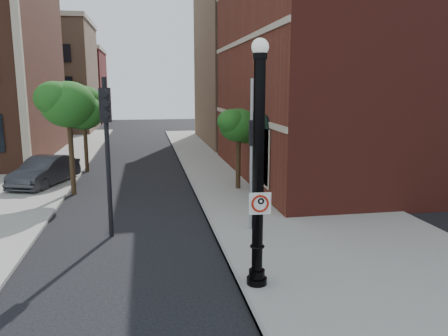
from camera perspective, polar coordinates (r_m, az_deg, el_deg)
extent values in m
plane|color=black|center=(10.83, -8.20, -17.74)|extent=(120.00, 120.00, 0.00)
cube|color=gray|center=(21.12, 7.24, -3.32)|extent=(8.00, 60.00, 0.12)
cube|color=gray|center=(20.30, -3.48, -3.79)|extent=(0.10, 60.00, 0.14)
cube|color=maroon|center=(28.60, 24.87, 11.44)|extent=(22.00, 16.00, 12.00)
cube|color=black|center=(19.50, 5.33, 1.37)|extent=(0.08, 1.40, 2.40)
cube|color=#B6A58D|center=(24.15, 2.23, 6.78)|extent=(0.06, 16.00, 0.25)
cube|color=#B6A58D|center=(24.21, 2.30, 16.27)|extent=(0.06, 16.00, 0.25)
cube|color=#B6A58D|center=(27.45, -25.25, 13.58)|extent=(0.40, 0.40, 14.00)
cube|color=#9A7254|center=(54.82, -23.06, 10.73)|extent=(12.00, 12.00, 12.00)
cube|color=maroon|center=(68.55, -20.44, 9.89)|extent=(12.00, 12.00, 10.00)
cube|color=#9A7254|center=(42.77, 12.39, 12.92)|extent=(22.00, 14.00, 14.00)
cylinder|color=black|center=(11.66, 4.29, -14.71)|extent=(0.53, 0.53, 0.28)
cylinder|color=black|center=(11.56, 4.31, -13.66)|extent=(0.41, 0.41, 0.24)
cylinder|color=black|center=(10.75, 4.50, -0.73)|extent=(0.28, 0.28, 5.46)
torus|color=black|center=(11.27, 4.36, -10.16)|extent=(0.38, 0.38, 0.06)
cylinder|color=black|center=(10.56, 4.73, 14.37)|extent=(0.34, 0.34, 0.14)
sphere|color=silver|center=(10.57, 4.75, 15.49)|extent=(0.41, 0.41, 0.41)
cube|color=white|center=(10.76, 4.72, -4.65)|extent=(0.55, 0.06, 0.55)
cube|color=black|center=(10.70, 4.74, -3.34)|extent=(0.55, 0.04, 0.05)
cube|color=black|center=(10.83, 4.70, -5.94)|extent=(0.55, 0.04, 0.05)
cube|color=black|center=(10.72, 3.39, -4.70)|extent=(0.05, 0.01, 0.55)
cube|color=black|center=(10.81, 6.04, -4.60)|extent=(0.05, 0.01, 0.55)
torus|color=#A81906|center=(10.76, 4.72, -4.65)|extent=(0.44, 0.08, 0.44)
cube|color=#A81906|center=(10.76, 4.72, -4.65)|extent=(0.31, 0.03, 0.31)
cube|color=black|center=(10.75, 4.46, -4.66)|extent=(0.05, 0.01, 0.26)
torus|color=black|center=(10.75, 4.85, -4.34)|extent=(0.17, 0.06, 0.17)
cylinder|color=black|center=(10.70, 4.74, -3.36)|extent=(0.03, 0.02, 0.03)
imported|color=#2B2B30|center=(24.49, -22.36, -0.42)|extent=(3.06, 4.93, 1.53)
cylinder|color=black|center=(15.17, -14.93, 1.11)|extent=(0.16, 0.16, 5.42)
cube|color=black|center=(14.99, -15.26, 7.94)|extent=(0.37, 0.35, 1.13)
sphere|color=#E50505|center=(14.80, -15.32, 9.44)|extent=(0.20, 0.20, 0.20)
sphere|color=#FF8C00|center=(14.81, -15.25, 8.13)|extent=(0.20, 0.20, 0.20)
sphere|color=#00E519|center=(14.82, -15.19, 6.82)|extent=(0.20, 0.20, 0.20)
cylinder|color=black|center=(15.29, 3.77, -0.68)|extent=(0.12, 0.12, 4.26)
cube|color=black|center=(15.08, 3.84, 4.62)|extent=(0.28, 0.26, 0.89)
sphere|color=#E50505|center=(14.91, 4.01, 5.75)|extent=(0.16, 0.16, 0.16)
sphere|color=#FF8C00|center=(14.94, 3.99, 4.73)|extent=(0.16, 0.16, 0.16)
sphere|color=#00E519|center=(14.97, 3.98, 3.71)|extent=(0.16, 0.16, 0.16)
cylinder|color=#999999|center=(15.16, 3.57, 1.38)|extent=(0.11, 0.11, 5.38)
cylinder|color=black|center=(21.87, -19.30, 1.84)|extent=(0.24, 0.24, 4.01)
ellipsoid|color=#194612|center=(21.66, -19.68, 7.83)|extent=(2.52, 2.52, 2.14)
ellipsoid|color=#194612|center=(22.05, -17.95, 6.93)|extent=(1.95, 1.95, 1.65)
ellipsoid|color=#194612|center=(21.40, -21.25, 8.47)|extent=(1.83, 1.83, 1.56)
cylinder|color=black|center=(27.58, -17.63, 3.49)|extent=(0.24, 0.24, 3.86)
ellipsoid|color=#194612|center=(27.41, -17.90, 8.06)|extent=(2.42, 2.42, 2.06)
ellipsoid|color=#194612|center=(27.80, -16.60, 7.37)|extent=(1.87, 1.87, 1.59)
ellipsoid|color=#194612|center=(27.15, -19.07, 8.56)|extent=(1.76, 1.76, 1.50)
cylinder|color=black|center=(21.54, 1.86, 1.00)|extent=(0.24, 0.24, 3.03)
ellipsoid|color=#194612|center=(21.32, 1.89, 5.59)|extent=(1.91, 1.91, 1.62)
ellipsoid|color=#194612|center=(21.78, 2.81, 4.89)|extent=(1.47, 1.47, 1.25)
ellipsoid|color=#194612|center=(20.97, 0.99, 6.11)|extent=(1.39, 1.39, 1.18)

